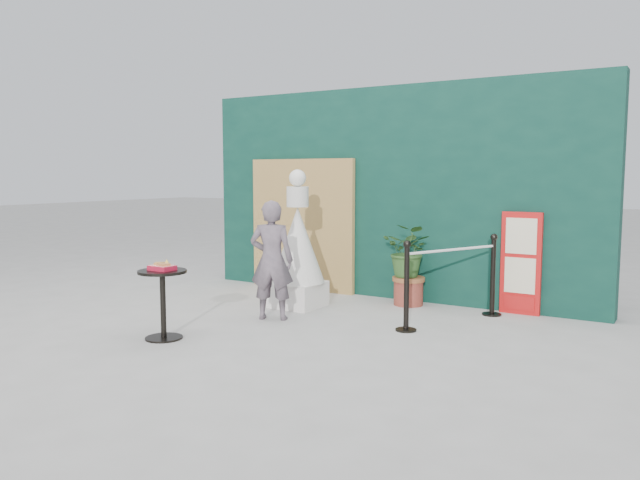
# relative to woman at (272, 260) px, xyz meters

# --- Properties ---
(ground) EXTENTS (60.00, 60.00, 0.00)m
(ground) POSITION_rel_woman_xyz_m (0.61, -1.07, -0.73)
(ground) COLOR #ADAAA5
(ground) RESTS_ON ground
(back_wall) EXTENTS (6.00, 0.30, 3.00)m
(back_wall) POSITION_rel_woman_xyz_m (0.61, 2.08, 0.77)
(back_wall) COLOR #0A2D26
(back_wall) RESTS_ON ground
(bamboo_fence) EXTENTS (1.80, 0.08, 2.00)m
(bamboo_fence) POSITION_rel_woman_xyz_m (-0.79, 1.87, 0.27)
(bamboo_fence) COLOR tan
(bamboo_fence) RESTS_ON ground
(woman) EXTENTS (0.63, 0.53, 1.46)m
(woman) POSITION_rel_woman_xyz_m (0.00, 0.00, 0.00)
(woman) COLOR slate
(woman) RESTS_ON ground
(menu_board) EXTENTS (0.50, 0.07, 1.30)m
(menu_board) POSITION_rel_woman_xyz_m (2.51, 1.88, -0.08)
(menu_board) COLOR red
(menu_board) RESTS_ON ground
(statue) EXTENTS (0.72, 0.72, 1.83)m
(statue) POSITION_rel_woman_xyz_m (-0.13, 0.77, 0.02)
(statue) COLOR white
(statue) RESTS_ON ground
(cafe_table) EXTENTS (0.52, 0.52, 0.75)m
(cafe_table) POSITION_rel_woman_xyz_m (-0.45, -1.36, -0.23)
(cafe_table) COLOR black
(cafe_table) RESTS_ON ground
(food_basket) EXTENTS (0.26, 0.19, 0.11)m
(food_basket) POSITION_rel_woman_xyz_m (-0.45, -1.36, 0.06)
(food_basket) COLOR red
(food_basket) RESTS_ON cafe_table
(planter) EXTENTS (0.65, 0.57, 1.11)m
(planter) POSITION_rel_woman_xyz_m (1.09, 1.64, -0.09)
(planter) COLOR brown
(planter) RESTS_ON ground
(stanchion_barrier) EXTENTS (0.84, 1.54, 1.03)m
(stanchion_barrier) POSITION_rel_woman_xyz_m (1.93, 0.98, -0.24)
(stanchion_barrier) COLOR black
(stanchion_barrier) RESTS_ON ground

